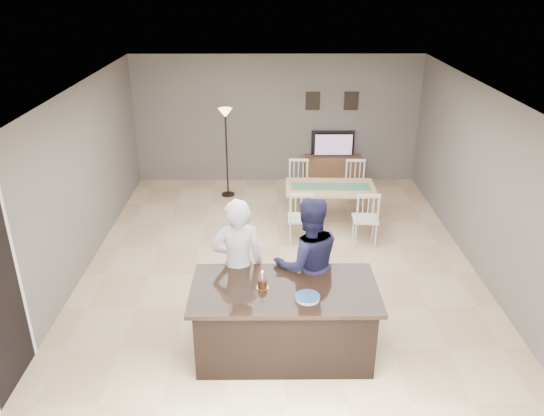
{
  "coord_description": "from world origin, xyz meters",
  "views": [
    {
      "loc": [
        -0.18,
        -6.95,
        4.21
      ],
      "look_at": [
        -0.13,
        -0.3,
        1.23
      ],
      "focal_mm": 35.0,
      "sensor_mm": 36.0,
      "label": 1
    }
  ],
  "objects_px": {
    "man": "(308,264)",
    "birthday_cake": "(262,284)",
    "tv_console": "(332,170)",
    "dining_table": "(330,193)",
    "plate_stack": "(307,297)",
    "woman": "(238,265)",
    "television": "(333,144)",
    "kitchen_island": "(284,320)",
    "floor_lamp": "(226,129)"
  },
  "relations": [
    {
      "from": "man",
      "to": "birthday_cake",
      "type": "xyz_separation_m",
      "value": [
        -0.56,
        -0.54,
        0.06
      ]
    },
    {
      "from": "tv_console",
      "to": "dining_table",
      "type": "distance_m",
      "value": 2.1
    },
    {
      "from": "tv_console",
      "to": "plate_stack",
      "type": "relative_size",
      "value": 4.35
    },
    {
      "from": "woman",
      "to": "television",
      "type": "bearing_deg",
      "value": -115.92
    },
    {
      "from": "birthday_cake",
      "to": "kitchen_island",
      "type": "bearing_deg",
      "value": -1.59
    },
    {
      "from": "television",
      "to": "plate_stack",
      "type": "bearing_deg",
      "value": 80.78
    },
    {
      "from": "television",
      "to": "man",
      "type": "distance_m",
      "value": 5.17
    },
    {
      "from": "plate_stack",
      "to": "kitchen_island",
      "type": "bearing_deg",
      "value": 136.84
    },
    {
      "from": "woman",
      "to": "birthday_cake",
      "type": "height_order",
      "value": "woman"
    },
    {
      "from": "television",
      "to": "man",
      "type": "height_order",
      "value": "man"
    },
    {
      "from": "man",
      "to": "birthday_cake",
      "type": "relative_size",
      "value": 7.95
    },
    {
      "from": "plate_stack",
      "to": "floor_lamp",
      "type": "bearing_deg",
      "value": 103.7
    },
    {
      "from": "floor_lamp",
      "to": "kitchen_island",
      "type": "bearing_deg",
      "value": -78.42
    },
    {
      "from": "television",
      "to": "birthday_cake",
      "type": "xyz_separation_m",
      "value": [
        -1.45,
        -5.63,
        0.09
      ]
    },
    {
      "from": "birthday_cake",
      "to": "television",
      "type": "bearing_deg",
      "value": 75.54
    },
    {
      "from": "woman",
      "to": "plate_stack",
      "type": "relative_size",
      "value": 6.42
    },
    {
      "from": "woman",
      "to": "dining_table",
      "type": "relative_size",
      "value": 0.98
    },
    {
      "from": "plate_stack",
      "to": "man",
      "type": "bearing_deg",
      "value": 85.7
    },
    {
      "from": "plate_stack",
      "to": "dining_table",
      "type": "bearing_deg",
      "value": 79.89
    },
    {
      "from": "television",
      "to": "man",
      "type": "relative_size",
      "value": 0.51
    },
    {
      "from": "man",
      "to": "plate_stack",
      "type": "height_order",
      "value": "man"
    },
    {
      "from": "tv_console",
      "to": "television",
      "type": "distance_m",
      "value": 0.57
    },
    {
      "from": "birthday_cake",
      "to": "plate_stack",
      "type": "relative_size",
      "value": 0.81
    },
    {
      "from": "woman",
      "to": "dining_table",
      "type": "distance_m",
      "value": 3.32
    },
    {
      "from": "plate_stack",
      "to": "dining_table",
      "type": "distance_m",
      "value": 3.81
    },
    {
      "from": "birthday_cake",
      "to": "woman",
      "type": "bearing_deg",
      "value": 119.68
    },
    {
      "from": "television",
      "to": "kitchen_island",
      "type": "bearing_deg",
      "value": 77.99
    },
    {
      "from": "birthday_cake",
      "to": "floor_lamp",
      "type": "xyz_separation_m",
      "value": [
        -0.76,
        4.91,
        0.45
      ]
    },
    {
      "from": "dining_table",
      "to": "plate_stack",
      "type": "bearing_deg",
      "value": -98.39
    },
    {
      "from": "woman",
      "to": "plate_stack",
      "type": "xyz_separation_m",
      "value": [
        0.81,
        -0.78,
        0.04
      ]
    },
    {
      "from": "television",
      "to": "man",
      "type": "xyz_separation_m",
      "value": [
        -0.89,
        -5.09,
        0.02
      ]
    },
    {
      "from": "television",
      "to": "woman",
      "type": "distance_m",
      "value": 5.39
    },
    {
      "from": "television",
      "to": "dining_table",
      "type": "xyz_separation_m",
      "value": [
        -0.29,
        -2.13,
        -0.25
      ]
    },
    {
      "from": "floor_lamp",
      "to": "birthday_cake",
      "type": "bearing_deg",
      "value": -81.26
    },
    {
      "from": "dining_table",
      "to": "man",
      "type": "bearing_deg",
      "value": -99.89
    },
    {
      "from": "floor_lamp",
      "to": "plate_stack",
      "type": "bearing_deg",
      "value": -76.3
    },
    {
      "from": "tv_console",
      "to": "man",
      "type": "relative_size",
      "value": 0.68
    },
    {
      "from": "man",
      "to": "dining_table",
      "type": "distance_m",
      "value": 3.04
    },
    {
      "from": "floor_lamp",
      "to": "woman",
      "type": "bearing_deg",
      "value": -84.17
    },
    {
      "from": "kitchen_island",
      "to": "plate_stack",
      "type": "relative_size",
      "value": 7.79
    },
    {
      "from": "man",
      "to": "dining_table",
      "type": "bearing_deg",
      "value": -111.5
    },
    {
      "from": "television",
      "to": "woman",
      "type": "height_order",
      "value": "woman"
    },
    {
      "from": "woman",
      "to": "floor_lamp",
      "type": "xyz_separation_m",
      "value": [
        -0.45,
        4.37,
        0.51
      ]
    },
    {
      "from": "dining_table",
      "to": "floor_lamp",
      "type": "height_order",
      "value": "floor_lamp"
    },
    {
      "from": "man",
      "to": "floor_lamp",
      "type": "xyz_separation_m",
      "value": [
        -1.31,
        4.37,
        0.51
      ]
    },
    {
      "from": "dining_table",
      "to": "floor_lamp",
      "type": "bearing_deg",
      "value": 145.52
    },
    {
      "from": "plate_stack",
      "to": "dining_table",
      "type": "relative_size",
      "value": 0.15
    },
    {
      "from": "tv_console",
      "to": "birthday_cake",
      "type": "bearing_deg",
      "value": -104.64
    },
    {
      "from": "birthday_cake",
      "to": "floor_lamp",
      "type": "relative_size",
      "value": 0.12
    },
    {
      "from": "woman",
      "to": "birthday_cake",
      "type": "relative_size",
      "value": 7.94
    }
  ]
}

